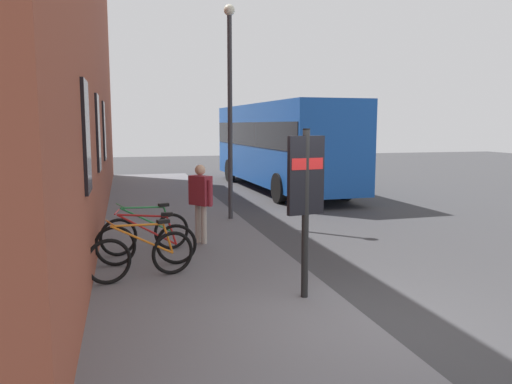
{
  "coord_description": "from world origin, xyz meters",
  "views": [
    {
      "loc": [
        -5.63,
        2.96,
        2.57
      ],
      "look_at": [
        2.91,
        0.73,
        1.39
      ],
      "focal_mm": 35.5,
      "sensor_mm": 36.0,
      "label": 1
    }
  ],
  "objects_px": {
    "street_lamp": "(230,95)",
    "bicycle_mid_rack": "(142,255)",
    "bicycle_nearest_sign": "(146,233)",
    "pedestrian_crossing_street": "(201,196)",
    "transit_info_sign": "(306,186)",
    "city_bus": "(280,141)",
    "bicycle_end_of_row": "(146,243)"
  },
  "relations": [
    {
      "from": "transit_info_sign",
      "to": "pedestrian_crossing_street",
      "type": "distance_m",
      "value": 3.84
    },
    {
      "from": "bicycle_mid_rack",
      "to": "city_bus",
      "type": "distance_m",
      "value": 12.58
    },
    {
      "from": "bicycle_mid_rack",
      "to": "pedestrian_crossing_street",
      "type": "distance_m",
      "value": 2.64
    },
    {
      "from": "bicycle_nearest_sign",
      "to": "transit_info_sign",
      "type": "distance_m",
      "value": 3.98
    },
    {
      "from": "bicycle_mid_rack",
      "to": "transit_info_sign",
      "type": "distance_m",
      "value": 2.91
    },
    {
      "from": "bicycle_mid_rack",
      "to": "bicycle_end_of_row",
      "type": "distance_m",
      "value": 0.81
    },
    {
      "from": "bicycle_end_of_row",
      "to": "pedestrian_crossing_street",
      "type": "bearing_deg",
      "value": -39.5
    },
    {
      "from": "transit_info_sign",
      "to": "street_lamp",
      "type": "height_order",
      "value": "street_lamp"
    },
    {
      "from": "bicycle_mid_rack",
      "to": "pedestrian_crossing_street",
      "type": "xyz_separation_m",
      "value": [
        2.23,
        -1.27,
        0.61
      ]
    },
    {
      "from": "bicycle_nearest_sign",
      "to": "pedestrian_crossing_street",
      "type": "distance_m",
      "value": 1.39
    },
    {
      "from": "bicycle_end_of_row",
      "to": "transit_info_sign",
      "type": "xyz_separation_m",
      "value": [
        -2.25,
        -2.11,
        1.21
      ]
    },
    {
      "from": "bicycle_end_of_row",
      "to": "city_bus",
      "type": "xyz_separation_m",
      "value": [
        10.3,
        -5.64,
        1.41
      ]
    },
    {
      "from": "bicycle_mid_rack",
      "to": "street_lamp",
      "type": "bearing_deg",
      "value": -26.92
    },
    {
      "from": "bicycle_nearest_sign",
      "to": "city_bus",
      "type": "height_order",
      "value": "city_bus"
    },
    {
      "from": "bicycle_end_of_row",
      "to": "street_lamp",
      "type": "xyz_separation_m",
      "value": [
        4.0,
        -2.34,
        2.81
      ]
    },
    {
      "from": "bicycle_end_of_row",
      "to": "bicycle_nearest_sign",
      "type": "distance_m",
      "value": 0.91
    },
    {
      "from": "bicycle_end_of_row",
      "to": "pedestrian_crossing_street",
      "type": "distance_m",
      "value": 1.94
    },
    {
      "from": "bicycle_end_of_row",
      "to": "pedestrian_crossing_street",
      "type": "relative_size",
      "value": 1.07
    },
    {
      "from": "bicycle_nearest_sign",
      "to": "city_bus",
      "type": "distance_m",
      "value": 11.03
    },
    {
      "from": "bicycle_mid_rack",
      "to": "street_lamp",
      "type": "distance_m",
      "value": 6.08
    },
    {
      "from": "bicycle_nearest_sign",
      "to": "bicycle_mid_rack",
      "type": "bearing_deg",
      "value": 175.47
    },
    {
      "from": "city_bus",
      "to": "street_lamp",
      "type": "distance_m",
      "value": 7.25
    },
    {
      "from": "transit_info_sign",
      "to": "pedestrian_crossing_street",
      "type": "bearing_deg",
      "value": 14.36
    },
    {
      "from": "transit_info_sign",
      "to": "bicycle_nearest_sign",
      "type": "bearing_deg",
      "value": 33.29
    },
    {
      "from": "bicycle_mid_rack",
      "to": "bicycle_end_of_row",
      "type": "height_order",
      "value": "same"
    },
    {
      "from": "transit_info_sign",
      "to": "pedestrian_crossing_street",
      "type": "relative_size",
      "value": 1.46
    },
    {
      "from": "bicycle_mid_rack",
      "to": "transit_info_sign",
      "type": "relative_size",
      "value": 0.72
    },
    {
      "from": "city_bus",
      "to": "pedestrian_crossing_street",
      "type": "bearing_deg",
      "value": 153.31
    },
    {
      "from": "street_lamp",
      "to": "bicycle_mid_rack",
      "type": "bearing_deg",
      "value": 153.08
    },
    {
      "from": "city_bus",
      "to": "pedestrian_crossing_street",
      "type": "distance_m",
      "value": 9.97
    },
    {
      "from": "transit_info_sign",
      "to": "pedestrian_crossing_street",
      "type": "height_order",
      "value": "transit_info_sign"
    },
    {
      "from": "bicycle_nearest_sign",
      "to": "street_lamp",
      "type": "xyz_separation_m",
      "value": [
        3.09,
        -2.3,
        2.81
      ]
    }
  ]
}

